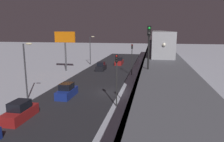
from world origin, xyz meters
TOP-DOWN VIEW (x-y plane):
  - ground_plane at (0.00, 0.00)m, footprint 240.00×240.00m
  - avenue_asphalt at (4.10, 0.00)m, footprint 11.00×104.98m
  - elevated_railway at (-7.38, -0.00)m, footprint 5.00×104.98m
  - subway_train at (-7.47, -24.22)m, footprint 2.94×55.47m
  - rail_signal at (-5.77, 10.19)m, footprint 0.36×0.41m
  - sedan_red at (2.70, -26.62)m, footprint 1.80×4.80m
  - sedan_blue_2 at (5.50, 3.07)m, footprint 1.80×4.26m
  - sedan_red_2 at (7.30, 11.20)m, footprint 1.80×4.42m
  - sedan_black_2 at (5.50, -17.21)m, footprint 1.80×4.09m
  - traffic_light_near at (-2.00, 5.51)m, footprint 0.32×0.44m
  - traffic_light_mid at (-2.00, -13.33)m, footprint 0.32×0.44m
  - commercial_billboard at (13.29, -15.19)m, footprint 4.80×0.36m
  - street_lamp_near at (10.17, 5.00)m, footprint 1.35×0.44m
  - street_lamp_far at (10.17, -25.00)m, footprint 1.35×0.44m

SIDE VIEW (x-z plane):
  - ground_plane at x=0.00m, z-range 0.00..0.00m
  - avenue_asphalt at x=4.10m, z-range 0.00..0.01m
  - sedan_red at x=2.70m, z-range -0.19..1.78m
  - sedan_black_2 at x=5.50m, z-range -0.19..1.78m
  - sedan_blue_2 at x=5.50m, z-range -0.19..1.78m
  - sedan_red_2 at x=7.30m, z-range -0.19..1.78m
  - traffic_light_near at x=-2.00m, z-range 1.00..7.40m
  - traffic_light_mid at x=-2.00m, z-range 1.00..7.40m
  - street_lamp_near at x=10.17m, z-range 0.99..8.64m
  - street_lamp_far at x=10.17m, z-range 0.99..8.64m
  - elevated_railway at x=-7.38m, z-range 2.05..7.67m
  - commercial_billboard at x=13.29m, z-range 2.38..11.28m
  - subway_train at x=-7.47m, z-range 5.71..9.11m
  - rail_signal at x=-5.77m, z-range 6.35..10.35m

